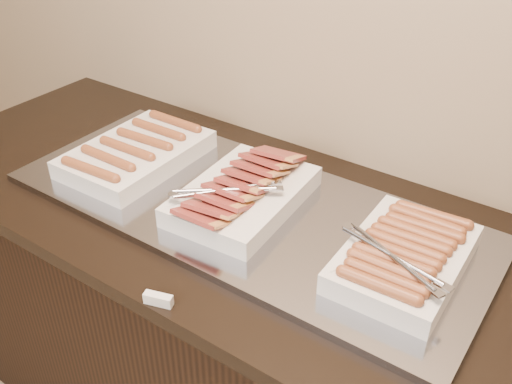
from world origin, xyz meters
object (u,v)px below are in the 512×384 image
(counter, at_px, (253,341))
(dish_left, at_px, (137,153))
(warming_tray, at_px, (243,207))
(dish_center, at_px, (242,193))
(dish_right, at_px, (404,256))

(counter, bearing_deg, dish_left, 180.00)
(counter, distance_m, warming_tray, 0.46)
(warming_tray, height_order, dish_center, dish_center)
(dish_left, xyz_separation_m, dish_center, (0.36, -0.00, 0.01))
(dish_center, bearing_deg, dish_right, -3.93)
(counter, relative_size, dish_right, 5.95)
(counter, relative_size, dish_center, 5.23)
(counter, xyz_separation_m, dish_center, (-0.03, -0.00, 0.50))
(dish_center, bearing_deg, counter, 3.83)
(warming_tray, distance_m, dish_left, 0.36)
(counter, relative_size, warming_tray, 1.72)
(counter, xyz_separation_m, warming_tray, (-0.03, 0.00, 0.46))
(warming_tray, xyz_separation_m, dish_right, (0.42, -0.00, 0.04))
(dish_center, bearing_deg, dish_left, 175.53)
(dish_left, height_order, dish_center, dish_center)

